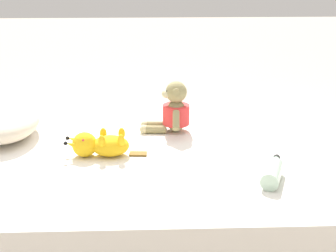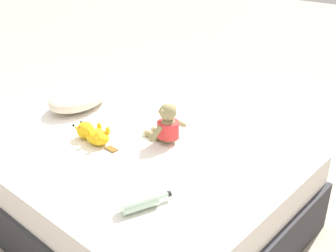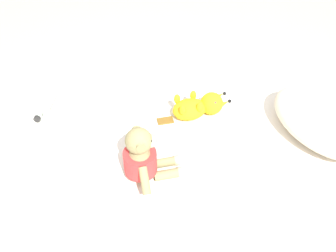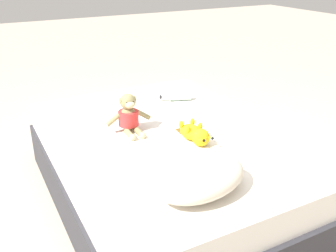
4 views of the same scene
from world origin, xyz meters
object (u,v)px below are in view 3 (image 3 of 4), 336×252
Objects in this scene: plush_yellow_creature at (199,106)px; glass_bottle at (47,99)px; pillow at (321,120)px; plush_monkey at (143,158)px; bed at (168,171)px.

plush_yellow_creature reaches higher than glass_bottle.
plush_monkey is (0.03, -0.75, 0.03)m from pillow.
glass_bottle is at bearing -111.74° from plush_yellow_creature.
plush_monkey reaches higher than bed.
plush_monkey reaches higher than glass_bottle.
glass_bottle is at bearing -148.28° from plush_monkey.
plush_monkey is (0.19, -0.15, 0.33)m from bed.
pillow is at bearing 75.32° from bed.
glass_bottle is at bearing -125.83° from bed.
glass_bottle is (-0.34, -0.47, 0.27)m from bed.
pillow is (0.16, 0.61, 0.31)m from bed.
plush_monkey is at bearing -38.05° from bed.
plush_monkey is 0.88× the size of plush_yellow_creature.
pillow is 0.75m from plush_monkey.
bed is 0.41m from plush_monkey.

